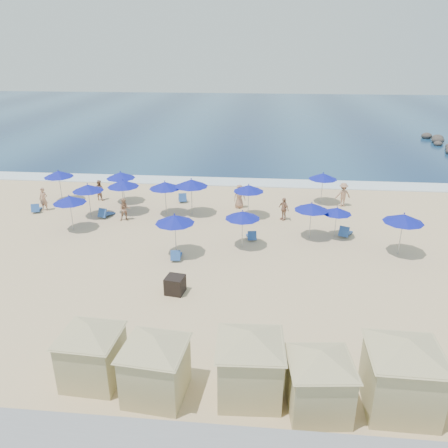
{
  "coord_description": "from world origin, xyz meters",
  "views": [
    {
      "loc": [
        3.0,
        -21.11,
        10.95
      ],
      "look_at": [
        0.68,
        3.0,
        1.13
      ],
      "focal_mm": 35.0,
      "sensor_mm": 36.0,
      "label": 1
    }
  ],
  "objects": [
    {
      "name": "trash_bin",
      "position": [
        -1.08,
        -3.19,
        0.42
      ],
      "size": [
        0.97,
        0.97,
        0.85
      ],
      "primitive_type": "cube",
      "rotation": [
        0.0,
        0.0,
        -0.16
      ],
      "color": "black",
      "rests_on": "ground"
    },
    {
      "name": "ocean",
      "position": [
        0.0,
        55.0,
        0.03
      ],
      "size": [
        160.0,
        80.0,
        0.06
      ],
      "primitive_type": "cube",
      "color": "#0D274C",
      "rests_on": "ground"
    },
    {
      "name": "beachgoer_1",
      "position": [
        -6.35,
        5.84,
        0.79
      ],
      "size": [
        0.94,
        0.85,
        1.57
      ],
      "primitive_type": "imported",
      "rotation": [
        0.0,
        0.0,
        0.41
      ],
      "color": "#AB7B5F",
      "rests_on": "ground"
    },
    {
      "name": "umbrella_6",
      "position": [
        -1.85,
        0.91,
        2.17
      ],
      "size": [
        2.2,
        2.2,
        2.5
      ],
      "color": "#A5A8AD",
      "rests_on": "ground"
    },
    {
      "name": "umbrella_10",
      "position": [
        7.45,
        4.25,
        1.77
      ],
      "size": [
        1.79,
        1.79,
        2.04
      ],
      "color": "#A5A8AD",
      "rests_on": "ground"
    },
    {
      "name": "beachgoer_5",
      "position": [
        -9.61,
        9.86,
        0.79
      ],
      "size": [
        0.9,
        0.78,
        1.58
      ],
      "primitive_type": "imported",
      "rotation": [
        0.0,
        0.0,
        2.87
      ],
      "color": "#AB7B5F",
      "rests_on": "ground"
    },
    {
      "name": "beach_chair_0",
      "position": [
        -13.23,
        6.84,
        0.24
      ],
      "size": [
        0.93,
        1.36,
        0.69
      ],
      "color": "#295299",
      "rests_on": "ground"
    },
    {
      "name": "beach_chair_5",
      "position": [
        8.14,
        4.53,
        0.26
      ],
      "size": [
        1.11,
        1.5,
        0.75
      ],
      "color": "#295299",
      "rests_on": "ground"
    },
    {
      "name": "umbrella_13",
      "position": [
        5.89,
        4.03,
        2.05
      ],
      "size": [
        2.08,
        2.08,
        2.36
      ],
      "color": "#A5A8AD",
      "rests_on": "ground"
    },
    {
      "name": "beachgoer_4",
      "position": [
        1.22,
        9.09,
        0.88
      ],
      "size": [
        1.0,
        0.82,
        1.76
      ],
      "primitive_type": "imported",
      "rotation": [
        0.0,
        0.0,
        0.35
      ],
      "color": "#AB7B5F",
      "rests_on": "ground"
    },
    {
      "name": "umbrella_2",
      "position": [
        -6.79,
        7.26,
        2.17
      ],
      "size": [
        2.2,
        2.2,
        2.51
      ],
      "color": "#A5A8AD",
      "rests_on": "ground"
    },
    {
      "name": "umbrella_12",
      "position": [
        -7.69,
        9.47,
        2.13
      ],
      "size": [
        2.16,
        2.16,
        2.45
      ],
      "color": "#A5A8AD",
      "rests_on": "ground"
    },
    {
      "name": "umbrella_5",
      "position": [
        -3.81,
        7.17,
        2.16
      ],
      "size": [
        2.19,
        2.19,
        2.49
      ],
      "color": "#A5A8AD",
      "rests_on": "ground"
    },
    {
      "name": "beach_chair_2",
      "position": [
        -3.2,
        10.11,
        0.26
      ],
      "size": [
        0.88,
        1.44,
        0.74
      ],
      "color": "#295299",
      "rests_on": "ground"
    },
    {
      "name": "cabana_4",
      "position": [
        7.58,
        -9.58,
        1.69
      ],
      "size": [
        4.71,
        4.71,
        2.95
      ],
      "color": "tan",
      "rests_on": "ground"
    },
    {
      "name": "cabana_3",
      "position": [
        4.96,
        -9.95,
        1.47
      ],
      "size": [
        4.07,
        4.07,
        2.56
      ],
      "color": "tan",
      "rests_on": "ground"
    },
    {
      "name": "ground",
      "position": [
        0.0,
        0.0,
        0.0
      ],
      "size": [
        160.0,
        160.0,
        0.0
      ],
      "primitive_type": "plane",
      "color": "#D7B788",
      "rests_on": "ground"
    },
    {
      "name": "umbrella_7",
      "position": [
        1.95,
        7.33,
        2.07
      ],
      "size": [
        2.1,
        2.1,
        2.39
      ],
      "color": "#A5A8AD",
      "rests_on": "ground"
    },
    {
      "name": "cabana_1",
      "position": [
        -0.38,
        -9.77,
        1.5
      ],
      "size": [
        4.15,
        4.15,
        2.61
      ],
      "color": "tan",
      "rests_on": "ground"
    },
    {
      "name": "umbrella_1",
      "position": [
        -8.97,
        6.32,
        2.09
      ],
      "size": [
        2.12,
        2.12,
        2.41
      ],
      "color": "#A5A8AD",
      "rests_on": "ground"
    },
    {
      "name": "umbrella_0",
      "position": [
        -12.42,
        9.3,
        2.15
      ],
      "size": [
        2.18,
        2.18,
        2.48
      ],
      "color": "#A5A8AD",
      "rests_on": "ground"
    },
    {
      "name": "umbrella_9",
      "position": [
        7.32,
        10.76,
        2.09
      ],
      "size": [
        2.12,
        2.12,
        2.41
      ],
      "color": "#A5A8AD",
      "rests_on": "ground"
    },
    {
      "name": "beach_chair_3",
      "position": [
        -1.74,
        0.34,
        0.23
      ],
      "size": [
        0.65,
        1.26,
        0.67
      ],
      "color": "#295299",
      "rests_on": "ground"
    },
    {
      "name": "beachgoer_2",
      "position": [
        4.37,
        6.98,
        0.79
      ],
      "size": [
        0.9,
        0.95,
        1.58
      ],
      "primitive_type": "imported",
      "rotation": [
        0.0,
        0.0,
        5.43
      ],
      "color": "#AB7B5F",
      "rests_on": "ground"
    },
    {
      "name": "umbrella_3",
      "position": [
        -9.22,
        3.91,
        2.06
      ],
      "size": [
        2.08,
        2.08,
        2.37
      ],
      "color": "#A5A8AD",
      "rests_on": "ground"
    },
    {
      "name": "umbrella_4",
      "position": [
        -2.02,
        7.44,
        2.3
      ],
      "size": [
        2.33,
        2.33,
        2.65
      ],
      "color": "#A5A8AD",
      "rests_on": "ground"
    },
    {
      "name": "beachgoer_0",
      "position": [
        -12.76,
        7.21,
        0.85
      ],
      "size": [
        0.64,
        0.44,
        1.69
      ],
      "primitive_type": "imported",
      "rotation": [
        0.0,
        0.0,
        6.22
      ],
      "color": "#AB7B5F",
      "rests_on": "ground"
    },
    {
      "name": "umbrella_11",
      "position": [
        10.73,
        2.16,
        2.21
      ],
      "size": [
        2.24,
        2.24,
        2.54
      ],
      "color": "#A5A8AD",
      "rests_on": "ground"
    },
    {
      "name": "beach_chair_4",
      "position": [
        2.33,
        3.46,
        0.23
      ],
      "size": [
        0.71,
        1.26,
        0.66
      ],
      "color": "#295299",
      "rests_on": "ground"
    },
    {
      "name": "umbrella_8",
      "position": [
        1.82,
        2.34,
        2.01
      ],
      "size": [
        2.04,
        2.04,
        2.32
      ],
      "color": "#A5A8AD",
      "rests_on": "ground"
    },
    {
      "name": "cabana_2",
      "position": [
        2.73,
        -9.46,
        1.61
      ],
      "size": [
        4.47,
        4.47,
        2.8
      ],
      "color": "tan",
      "rests_on": "ground"
    },
    {
      "name": "cabana_0",
      "position": [
        -2.75,
        -9.28,
        1.47
      ],
      "size": [
        4.07,
        4.07,
        2.56
      ],
      "color": "tan",
      "rests_on": "ground"
    },
    {
      "name": "beach_chair_1",
      "position": [
        -7.93,
        6.32,
        0.25
      ],
      "size": [
        0.9,
        1.44,
        0.74
      ],
      "color": "#295299",
      "rests_on": "ground"
    },
    {
      "name": "surf_line",
      "position": [
        0.0,
        15.5,
        0.04
      ],
      "size": [
        160.0,
        2.5,
        0.08
      ],
      "primitive_type": "cube",
      "color": "white",
      "rests_on": "ground"
    },
    {
      "name": "beachgoer_3",
      "position": [
        8.81,
        10.2,
        0.89
      ],
      "size": [
        1.29,
        0.95,
        1.79
      ],
      "primitive_type": "imported",
      "rotation": [
        0.0,
        0.0,
        3.41
      ],
      "color": "#AB7B5F",
      "rests_on": "ground"
    }
  ]
}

